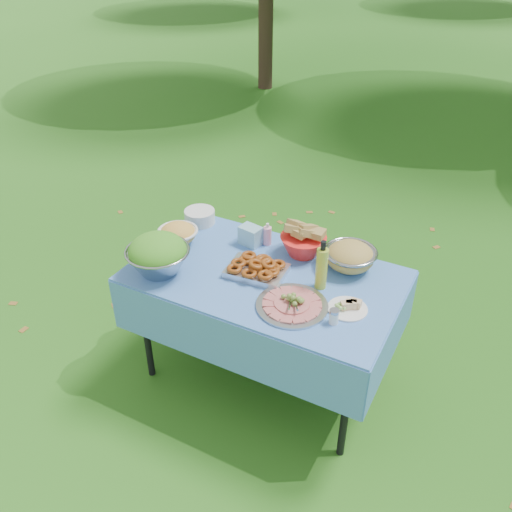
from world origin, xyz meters
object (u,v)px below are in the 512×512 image
Objects in this scene: bread_bowl at (303,241)px; charcuterie_platter at (292,300)px; salad_bowl at (158,254)px; oil_bottle at (322,265)px; picnic_table at (265,328)px; plate_stack at (200,217)px; pasta_bowl_steel at (350,256)px.

bread_bowl is 0.73× the size of charcuterie_platter.
salad_bowl reaches higher than bread_bowl.
charcuterie_platter is at bearing -72.45° from bread_bowl.
oil_bottle is (0.06, 0.22, 0.10)m from charcuterie_platter.
salad_bowl is 0.82m from bread_bowl.
bread_bowl is at bearing 107.55° from charcuterie_platter.
picnic_table is 0.82m from plate_stack.
picnic_table is 4.22× the size of salad_bowl.
salad_bowl is at bearing -150.03° from pasta_bowl_steel.
plate_stack is 0.66× the size of pasta_bowl_steel.
bread_bowl reaches higher than pasta_bowl_steel.
oil_bottle reaches higher than bread_bowl.
plate_stack is at bearing 177.68° from pasta_bowl_steel.
salad_bowl is 1.81× the size of plate_stack.
plate_stack reaches higher than picnic_table.
charcuterie_platter is (0.87, -0.50, -0.00)m from plate_stack.
charcuterie_platter is at bearing 4.64° from salad_bowl.
bread_bowl reaches higher than plate_stack.
salad_bowl is at bearing -161.16° from oil_bottle.
plate_stack is 1.00m from charcuterie_platter.
bread_bowl is at bearing -2.31° from plate_stack.
pasta_bowl_steel is at bearing 73.50° from charcuterie_platter.
charcuterie_platter is at bearing -106.50° from pasta_bowl_steel.
picnic_table is 0.76m from salad_bowl.
bread_bowl reaches higher than picnic_table.
salad_bowl is at bearing -139.27° from bread_bowl.
salad_bowl is at bearing -154.77° from picnic_table.
oil_bottle reaches higher than picnic_table.
pasta_bowl_steel is 0.26m from oil_bottle.
charcuterie_platter reaches higher than picnic_table.
picnic_table is 5.49× the size of bread_bowl.
charcuterie_platter is at bearing -36.96° from picnic_table.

